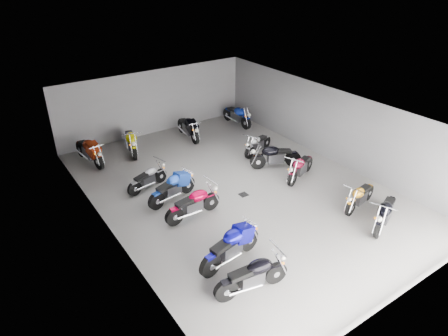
{
  "coord_description": "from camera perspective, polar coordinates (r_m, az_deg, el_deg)",
  "views": [
    {
      "loc": [
        -7.96,
        -10.79,
        8.12
      ],
      "look_at": [
        -0.45,
        0.17,
        1.0
      ],
      "focal_mm": 32.0,
      "sensor_mm": 36.0,
      "label": 1
    }
  ],
  "objects": [
    {
      "name": "wall_left",
      "position": [
        12.95,
        -16.43,
        -3.34
      ],
      "size": [
        0.1,
        14.0,
        3.2
      ],
      "primitive_type": "cube",
      "color": "slate",
      "rests_on": "ground"
    },
    {
      "name": "motorcycle_left_b",
      "position": [
        11.93,
        1.03,
        -11.12
      ],
      "size": [
        2.34,
        0.63,
        1.03
      ],
      "rotation": [
        0.0,
        0.0,
        -1.39
      ],
      "color": "black",
      "rests_on": "ground"
    },
    {
      "name": "motorcycle_left_d",
      "position": [
        13.86,
        -4.37,
        -5.14
      ],
      "size": [
        2.19,
        0.46,
        0.96
      ],
      "rotation": [
        0.0,
        0.0,
        -1.52
      ],
      "color": "black",
      "rests_on": "ground"
    },
    {
      "name": "motorcycle_right_b",
      "position": [
        15.14,
        18.84,
        -3.83
      ],
      "size": [
        1.97,
        0.59,
        0.87
      ],
      "rotation": [
        0.0,
        0.0,
        1.79
      ],
      "color": "black",
      "rests_on": "ground"
    },
    {
      "name": "motorcycle_right_a",
      "position": [
        14.42,
        22.05,
        -5.91
      ],
      "size": [
        2.1,
        0.97,
        0.97
      ],
      "rotation": [
        0.0,
        0.0,
        1.96
      ],
      "color": "black",
      "rests_on": "ground"
    },
    {
      "name": "motorcycle_back_b",
      "position": [
        18.82,
        -13.12,
        3.73
      ],
      "size": [
        0.75,
        2.3,
        1.03
      ],
      "rotation": [
        0.0,
        0.0,
        2.88
      ],
      "color": "black",
      "rests_on": "ground"
    },
    {
      "name": "motorcycle_back_f",
      "position": [
        21.51,
        1.91,
        7.55
      ],
      "size": [
        0.46,
        2.27,
        1.0
      ],
      "rotation": [
        0.0,
        0.0,
        3.17
      ],
      "color": "black",
      "rests_on": "ground"
    },
    {
      "name": "motorcycle_left_f",
      "position": [
        15.79,
        -10.82,
        -1.43
      ],
      "size": [
        1.85,
        0.62,
        0.83
      ],
      "rotation": [
        0.0,
        0.0,
        -1.3
      ],
      "color": "black",
      "rests_on": "ground"
    },
    {
      "name": "motorcycle_left_a",
      "position": [
        11.09,
        4.1,
        -15.11
      ],
      "size": [
        2.2,
        0.55,
        0.97
      ],
      "rotation": [
        0.0,
        0.0,
        -1.73
      ],
      "color": "black",
      "rests_on": "ground"
    },
    {
      "name": "motorcycle_back_a",
      "position": [
        18.35,
        -18.68,
        2.31
      ],
      "size": [
        0.58,
        2.38,
        1.05
      ],
      "rotation": [
        0.0,
        0.0,
        3.28
      ],
      "color": "black",
      "rests_on": "ground"
    },
    {
      "name": "drain_grate",
      "position": [
        15.34,
        2.8,
        -3.8
      ],
      "size": [
        0.32,
        0.32,
        0.01
      ],
      "primitive_type": "cube",
      "color": "black",
      "rests_on": "ground"
    },
    {
      "name": "wall_back",
      "position": [
        20.55,
        -9.91,
        9.27
      ],
      "size": [
        10.0,
        0.1,
        3.2
      ],
      "primitive_type": "cube",
      "color": "slate",
      "rests_on": "ground"
    },
    {
      "name": "ground",
      "position": [
        15.68,
        1.7,
        -3.03
      ],
      "size": [
        14.0,
        14.0,
        0.0
      ],
      "primitive_type": "plane",
      "color": "gray",
      "rests_on": "ground"
    },
    {
      "name": "wall_right",
      "position": [
        18.08,
        14.79,
        6.09
      ],
      "size": [
        0.1,
        14.0,
        3.2
      ],
      "primitive_type": "cube",
      "color": "slate",
      "rests_on": "ground"
    },
    {
      "name": "motorcycle_left_e",
      "position": [
        14.85,
        -7.34,
        -2.83
      ],
      "size": [
        2.16,
        0.68,
        0.96
      ],
      "rotation": [
        0.0,
        0.0,
        -1.33
      ],
      "color": "black",
      "rests_on": "ground"
    },
    {
      "name": "motorcycle_right_e",
      "position": [
        17.15,
        7.29,
        1.7
      ],
      "size": [
        2.1,
        1.06,
        0.99
      ],
      "rotation": [
        0.0,
        0.0,
        1.14
      ],
      "color": "black",
      "rests_on": "ground"
    },
    {
      "name": "ceiling",
      "position": [
        14.28,
        1.89,
        8.09
      ],
      "size": [
        10.0,
        14.0,
        0.04
      ],
      "primitive_type": "cube",
      "color": "black",
      "rests_on": "wall_back"
    },
    {
      "name": "motorcycle_back_d",
      "position": [
        19.93,
        -5.11,
        5.76
      ],
      "size": [
        0.52,
        2.32,
        1.02
      ],
      "rotation": [
        0.0,
        0.0,
        3.04
      ],
      "color": "black",
      "rests_on": "ground"
    },
    {
      "name": "motorcycle_right_d",
      "position": [
        16.47,
        10.85,
        0.12
      ],
      "size": [
        2.03,
        0.89,
        0.93
      ],
      "rotation": [
        0.0,
        0.0,
        1.94
      ],
      "color": "black",
      "rests_on": "ground"
    },
    {
      "name": "motorcycle_right_f",
      "position": [
        18.35,
        4.82,
        3.46
      ],
      "size": [
        1.92,
        0.75,
        0.87
      ],
      "rotation": [
        0.0,
        0.0,
        1.89
      ],
      "color": "black",
      "rests_on": "ground"
    }
  ]
}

